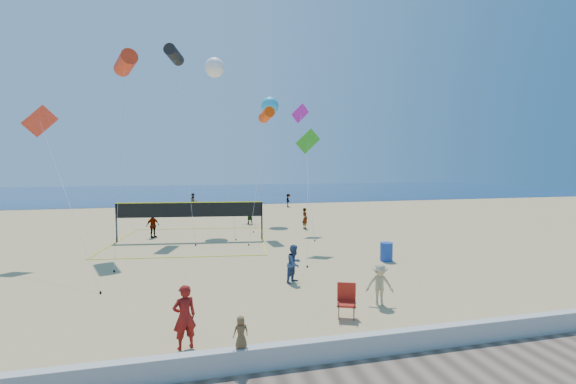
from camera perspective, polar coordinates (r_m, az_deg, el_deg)
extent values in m
plane|color=tan|center=(13.39, -3.13, -18.38)|extent=(120.00, 120.00, 0.00)
cube|color=#10284E|center=(74.38, -11.94, 0.03)|extent=(140.00, 50.00, 0.03)
cube|color=#AEAFAA|center=(10.60, 0.10, -22.93)|extent=(32.00, 0.30, 0.60)
imported|color=maroon|center=(11.57, -15.10, -17.42)|extent=(0.76, 0.62, 1.80)
imported|color=brown|center=(10.14, -7.01, -19.89)|extent=(0.43, 0.33, 0.80)
imported|color=navy|center=(16.99, 0.93, -10.56)|extent=(1.02, 1.00, 1.65)
imported|color=tan|center=(14.78, 13.43, -13.17)|extent=(1.12, 0.88, 1.52)
imported|color=gray|center=(28.68, -19.39, -4.71)|extent=(1.04, 0.96, 1.71)
imported|color=gray|center=(33.33, -5.68, -3.51)|extent=(1.38, 1.10, 1.47)
imported|color=gray|center=(30.84, 2.52, -3.92)|extent=(0.50, 0.67, 1.67)
imported|color=gray|center=(44.26, -13.83, -1.45)|extent=(1.15, 1.05, 1.92)
imported|color=gray|center=(46.74, 0.04, -1.26)|extent=(0.98, 1.17, 1.58)
cube|color=#9F1D12|center=(13.40, 8.65, -16.08)|extent=(0.79, 0.75, 0.07)
cube|color=#9F1D12|center=(13.53, 8.66, -14.37)|extent=(0.60, 0.28, 0.62)
cylinder|color=black|center=(13.27, 7.52, -17.31)|extent=(0.14, 0.30, 0.80)
cylinder|color=black|center=(13.69, 7.55, -16.63)|extent=(0.14, 0.30, 0.80)
cylinder|color=black|center=(13.28, 9.76, -17.33)|extent=(0.14, 0.30, 0.80)
cylinder|color=black|center=(13.70, 9.71, -16.64)|extent=(0.14, 0.30, 0.80)
cylinder|color=#183CA0|center=(21.35, 14.37, -8.57)|extent=(0.85, 0.85, 0.98)
cylinder|color=black|center=(27.86, -24.09, -4.20)|extent=(0.10, 0.10, 2.56)
cylinder|color=black|center=(26.54, -3.90, -4.26)|extent=(0.10, 0.10, 2.56)
cube|color=black|center=(26.68, -14.27, -2.60)|extent=(9.52, 1.27, 0.96)
cube|color=#F7FE1A|center=(26.63, -14.29, -1.50)|extent=(9.52, 1.28, 0.06)
cube|color=#F7FE1A|center=(22.36, -15.92, -9.29)|extent=(9.72, 1.33, 0.02)
cube|color=#F7FE1A|center=(31.68, -12.99, -5.32)|extent=(9.72, 1.33, 0.02)
cylinder|color=red|center=(26.62, -22.93, 17.20)|extent=(1.75, 2.54, 1.28)
cylinder|color=silver|center=(22.86, -23.56, 5.14)|extent=(0.18, 6.14, 11.26)
cylinder|color=black|center=(20.46, -24.36, -10.63)|extent=(0.08, 0.08, 0.10)
cylinder|color=black|center=(31.33, -16.53, 18.92)|extent=(1.44, 2.28, 1.16)
cylinder|color=silver|center=(27.51, -15.15, 7.10)|extent=(1.34, 5.54, 13.19)
cylinder|color=black|center=(25.21, -13.52, -7.64)|extent=(0.08, 0.08, 0.10)
cylinder|color=#F43E04|center=(29.01, -3.21, 11.33)|extent=(0.94, 1.95, 1.03)
cylinder|color=silver|center=(26.48, -4.43, 2.54)|extent=(2.00, 4.35, 8.74)
cylinder|color=black|center=(24.71, -5.85, -7.79)|extent=(0.08, 0.08, 0.10)
cube|color=#EF3A22|center=(25.19, -32.87, 8.81)|extent=(1.76, 0.40, 1.78)
cylinder|color=silver|center=(20.89, -30.10, -0.18)|extent=(4.44, 7.48, 7.44)
cylinder|color=black|center=(17.42, -26.02, -13.25)|extent=(0.08, 0.08, 0.10)
cube|color=green|center=(24.03, 2.98, 7.53)|extent=(1.62, 0.24, 1.60)
cylinder|color=silver|center=(21.49, 2.93, -0.76)|extent=(1.50, 4.93, 6.53)
cylinder|color=black|center=(19.52, 2.86, -10.98)|extent=(0.08, 0.08, 0.10)
cube|color=#CE1DBF|center=(31.22, 1.82, 11.58)|extent=(1.58, 0.40, 1.60)
cylinder|color=silver|center=(28.22, 2.82, 3.06)|extent=(0.52, 5.56, 9.16)
cylinder|color=black|center=(25.99, 4.00, -7.19)|extent=(0.08, 0.08, 0.10)
sphere|color=white|center=(33.17, -10.83, 17.66)|extent=(1.59, 1.59, 1.58)
cylinder|color=silver|center=(29.13, -9.42, 6.74)|extent=(0.96, 6.35, 12.91)
cylinder|color=black|center=(26.47, -7.71, -7.01)|extent=(0.08, 0.08, 0.10)
sphere|color=#23ACE0|center=(35.96, -2.70, 12.66)|extent=(1.82, 1.82, 1.59)
cylinder|color=silver|center=(32.21, -3.82, 4.33)|extent=(2.56, 6.34, 10.45)
cylinder|color=black|center=(29.32, -5.16, -5.90)|extent=(0.08, 0.08, 0.10)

